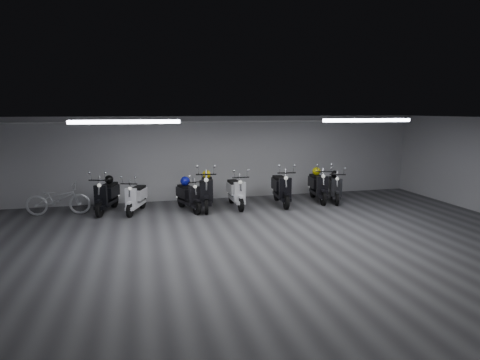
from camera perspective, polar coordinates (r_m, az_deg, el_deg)
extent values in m
cube|color=#3C3C3F|center=(9.29, 3.78, -9.02)|extent=(14.00, 10.00, 0.01)
cube|color=slate|center=(8.79, 3.99, 8.59)|extent=(14.00, 10.00, 0.01)
cube|color=#AAAAAD|center=(13.73, -2.51, 3.18)|extent=(14.00, 0.01, 2.80)
cube|color=#AAAAAD|center=(4.60, 23.70, -11.35)|extent=(14.00, 0.01, 2.80)
cube|color=white|center=(9.37, -15.93, 7.92)|extent=(2.40, 0.18, 0.08)
cube|color=white|center=(10.96, 17.56, 8.07)|extent=(2.40, 0.18, 0.08)
cylinder|color=white|center=(13.56, -2.48, 8.27)|extent=(13.60, 0.05, 0.05)
imported|color=silver|center=(12.74, -24.39, -2.01)|extent=(1.80, 0.74, 1.14)
sphere|color=yellow|center=(12.51, -4.76, 0.81)|extent=(0.26, 0.26, 0.26)
sphere|color=black|center=(13.78, 13.24, 0.81)|extent=(0.25, 0.25, 0.25)
sphere|color=#0E139C|center=(12.29, -7.77, -0.15)|extent=(0.28, 0.28, 0.28)
sphere|color=black|center=(12.69, -18.06, 0.08)|extent=(0.26, 0.26, 0.26)
sphere|color=#D3CB0C|center=(13.73, 10.77, 1.23)|extent=(0.28, 0.28, 0.28)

